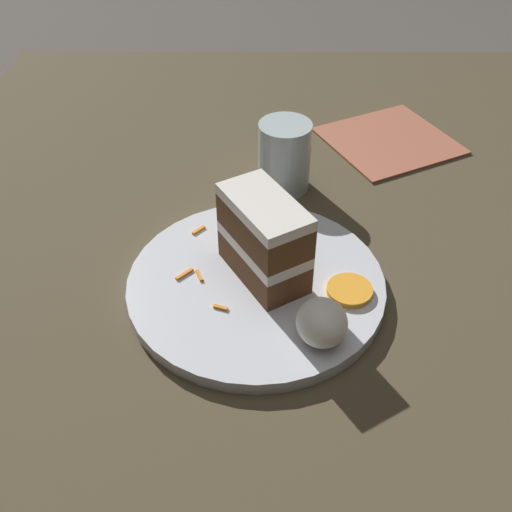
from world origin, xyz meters
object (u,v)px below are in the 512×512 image
object	(u,v)px
cake_slice	(264,239)
menu_card	(389,141)
cream_dollop	(322,322)
plate	(256,284)
orange_garnish	(350,290)
drinking_glass	(284,161)

from	to	relation	value
cake_slice	menu_card	distance (m)	0.38
cake_slice	cream_dollop	xyz separation A→B (m)	(0.10, 0.06, -0.03)
plate	orange_garnish	size ratio (longest dim) A/B	5.75
menu_card	drinking_glass	bearing A→B (deg)	-80.63
cake_slice	drinking_glass	size ratio (longest dim) A/B	1.29
plate	drinking_glass	size ratio (longest dim) A/B	3.01
plate	orange_garnish	world-z (taller)	orange_garnish
cake_slice	menu_card	size ratio (longest dim) A/B	0.69
orange_garnish	drinking_glass	world-z (taller)	drinking_glass
menu_card	cake_slice	bearing A→B (deg)	-58.26
plate	menu_card	distance (m)	0.39
plate	cream_dollop	bearing A→B (deg)	37.59
cream_dollop	drinking_glass	distance (m)	0.30
drinking_glass	cream_dollop	bearing A→B (deg)	5.39
cake_slice	menu_card	bearing A→B (deg)	-152.36
cake_slice	menu_card	xyz separation A→B (m)	(-0.32, 0.20, -0.06)
drinking_glass	menu_card	xyz separation A→B (m)	(-0.12, 0.17, -0.04)
cream_dollop	menu_card	distance (m)	0.44
cream_dollop	orange_garnish	bearing A→B (deg)	150.10
plate	drinking_glass	world-z (taller)	drinking_glass
cake_slice	drinking_glass	world-z (taller)	cake_slice
cake_slice	orange_garnish	distance (m)	0.11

